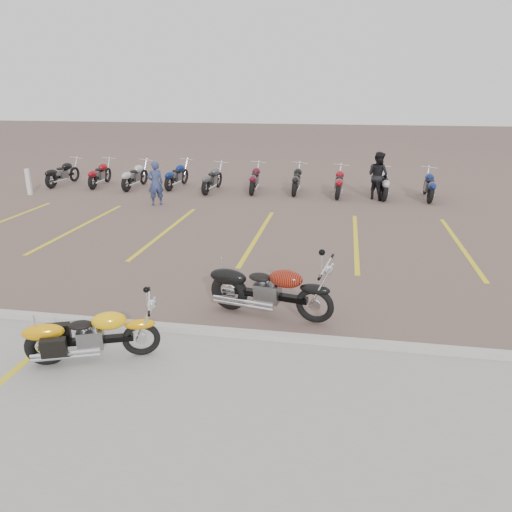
{
  "coord_description": "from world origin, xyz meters",
  "views": [
    {
      "loc": [
        2.27,
        -9.26,
        3.93
      ],
      "look_at": [
        0.64,
        0.02,
        0.75
      ],
      "focal_mm": 35.0,
      "sensor_mm": 36.0,
      "label": 1
    }
  ],
  "objects_px": {
    "bollard": "(29,182)",
    "person_b": "(378,176)",
    "flame_cruiser": "(268,291)",
    "yellow_cruiser": "(90,336)",
    "person_a": "(155,183)"
  },
  "relations": [
    {
      "from": "flame_cruiser",
      "to": "person_b",
      "type": "bearing_deg",
      "value": 88.6
    },
    {
      "from": "flame_cruiser",
      "to": "bollard",
      "type": "xyz_separation_m",
      "value": [
        -10.74,
        9.12,
        0.02
      ]
    },
    {
      "from": "yellow_cruiser",
      "to": "person_b",
      "type": "relative_size",
      "value": 1.08
    },
    {
      "from": "person_a",
      "to": "person_b",
      "type": "relative_size",
      "value": 0.88
    },
    {
      "from": "yellow_cruiser",
      "to": "person_a",
      "type": "height_order",
      "value": "person_a"
    },
    {
      "from": "bollard",
      "to": "yellow_cruiser",
      "type": "bearing_deg",
      "value": -53.17
    },
    {
      "from": "bollard",
      "to": "person_b",
      "type": "bearing_deg",
      "value": 6.46
    },
    {
      "from": "flame_cruiser",
      "to": "bollard",
      "type": "bearing_deg",
      "value": 151.33
    },
    {
      "from": "flame_cruiser",
      "to": "yellow_cruiser",
      "type": "bearing_deg",
      "value": -127.98
    },
    {
      "from": "flame_cruiser",
      "to": "person_b",
      "type": "height_order",
      "value": "person_b"
    },
    {
      "from": "bollard",
      "to": "person_a",
      "type": "bearing_deg",
      "value": -8.74
    },
    {
      "from": "yellow_cruiser",
      "to": "person_a",
      "type": "relative_size",
      "value": 1.23
    },
    {
      "from": "flame_cruiser",
      "to": "bollard",
      "type": "height_order",
      "value": "bollard"
    },
    {
      "from": "yellow_cruiser",
      "to": "person_a",
      "type": "distance_m",
      "value": 10.71
    },
    {
      "from": "yellow_cruiser",
      "to": "flame_cruiser",
      "type": "distance_m",
      "value": 3.13
    }
  ]
}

